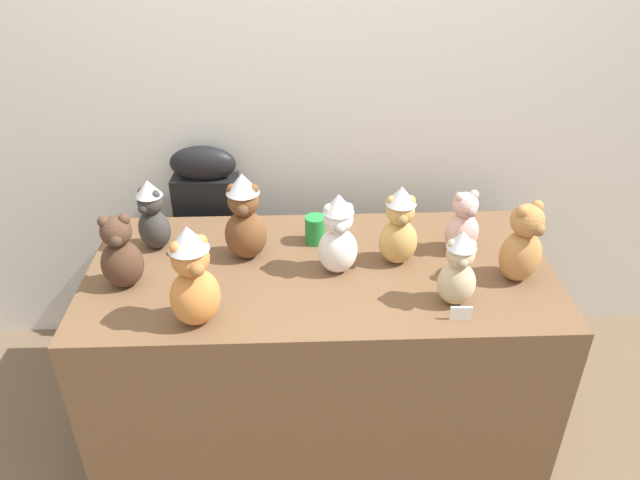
{
  "coord_description": "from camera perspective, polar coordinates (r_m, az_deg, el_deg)",
  "views": [
    {
      "loc": [
        -0.07,
        -1.57,
        1.99
      ],
      "look_at": [
        0.0,
        0.25,
        0.88
      ],
      "focal_mm": 34.05,
      "sensor_mm": 36.0,
      "label": 1
    }
  ],
  "objects": [
    {
      "name": "teddy_bear_snow",
      "position": [
        2.11,
        1.7,
        0.49
      ],
      "size": [
        0.15,
        0.13,
        0.31
      ],
      "rotation": [
        0.0,
        0.0,
        0.05
      ],
      "color": "white",
      "rests_on": "display_table"
    },
    {
      "name": "teddy_bear_honey",
      "position": [
        2.18,
        7.45,
        1.28
      ],
      "size": [
        0.14,
        0.13,
        0.31
      ],
      "rotation": [
        0.0,
        0.0,
        -0.01
      ],
      "color": "tan",
      "rests_on": "display_table"
    },
    {
      "name": "teddy_bear_chestnut",
      "position": [
        2.2,
        -7.09,
        2.08
      ],
      "size": [
        0.16,
        0.14,
        0.34
      ],
      "rotation": [
        0.0,
        0.0,
        -0.03
      ],
      "color": "brown",
      "rests_on": "display_table"
    },
    {
      "name": "teddy_bear_charcoal",
      "position": [
        2.34,
        -15.48,
        2.23
      ],
      "size": [
        0.16,
        0.16,
        0.28
      ],
      "rotation": [
        0.0,
        0.0,
        -0.51
      ],
      "color": "#383533",
      "rests_on": "display_table"
    },
    {
      "name": "wall_back",
      "position": [
        2.57,
        -0.58,
        15.85
      ],
      "size": [
        7.0,
        0.08,
        2.6
      ],
      "primitive_type": "cube",
      "color": "silver",
      "rests_on": "ground_plane"
    },
    {
      "name": "teddy_bear_cocoa",
      "position": [
        2.15,
        -18.24,
        -1.24
      ],
      "size": [
        0.16,
        0.15,
        0.28
      ],
      "rotation": [
        0.0,
        0.0,
        0.19
      ],
      "color": "#4C3323",
      "rests_on": "display_table"
    },
    {
      "name": "teddy_bear_blush",
      "position": [
        2.31,
        13.29,
        1.49
      ],
      "size": [
        0.15,
        0.14,
        0.25
      ],
      "rotation": [
        0.0,
        0.0,
        0.28
      ],
      "color": "beige",
      "rests_on": "display_table"
    },
    {
      "name": "teddy_bear_caramel",
      "position": [
        2.19,
        18.51,
        -0.43
      ],
      "size": [
        0.2,
        0.19,
        0.3
      ],
      "rotation": [
        0.0,
        0.0,
        0.49
      ],
      "color": "#B27A42",
      "rests_on": "display_table"
    },
    {
      "name": "name_card_front_left",
      "position": [
        2.0,
        13.1,
        -6.72
      ],
      "size": [
        0.07,
        0.01,
        0.05
      ],
      "primitive_type": "cube",
      "rotation": [
        0.0,
        0.0,
        -0.05
      ],
      "color": "white",
      "rests_on": "display_table"
    },
    {
      "name": "ground_plane",
      "position": [
        2.54,
        0.23,
        -20.19
      ],
      "size": [
        10.0,
        10.0,
        0.0
      ],
      "primitive_type": "plane",
      "color": "brown"
    },
    {
      "name": "display_table",
      "position": [
        2.44,
        0.0,
        -10.03
      ],
      "size": [
        1.68,
        0.8,
        0.76
      ],
      "primitive_type": "cube",
      "color": "brown",
      "rests_on": "ground_plane"
    },
    {
      "name": "instrument_case",
      "position": [
        2.81,
        -10.09,
        -0.85
      ],
      "size": [
        0.29,
        0.14,
        1.02
      ],
      "rotation": [
        0.0,
        0.0,
        -0.06
      ],
      "color": "black",
      "rests_on": "ground_plane"
    },
    {
      "name": "teddy_bear_sand",
      "position": [
        2.01,
        12.88,
        -2.66
      ],
      "size": [
        0.13,
        0.12,
        0.28
      ],
      "rotation": [
        0.0,
        0.0,
        -0.07
      ],
      "color": "#CCB78E",
      "rests_on": "display_table"
    },
    {
      "name": "party_cup_green",
      "position": [
        2.33,
        -0.44,
        0.98
      ],
      "size": [
        0.08,
        0.08,
        0.11
      ],
      "primitive_type": "cylinder",
      "color": "#238C3D",
      "rests_on": "display_table"
    },
    {
      "name": "teddy_bear_ginger",
      "position": [
        1.9,
        -11.85,
        -3.48
      ],
      "size": [
        0.2,
        0.19,
        0.35
      ],
      "rotation": [
        0.0,
        0.0,
        0.49
      ],
      "color": "#D17F3D",
      "rests_on": "display_table"
    }
  ]
}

